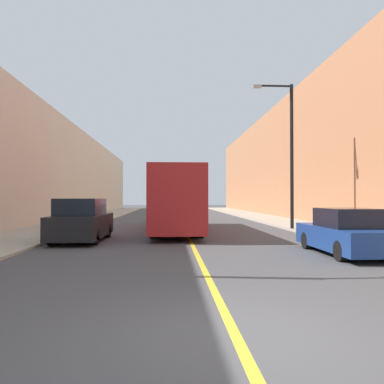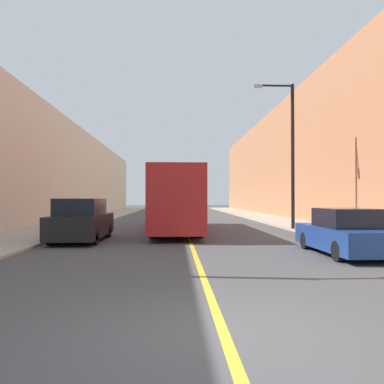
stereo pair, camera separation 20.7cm
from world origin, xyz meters
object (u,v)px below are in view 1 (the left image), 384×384
at_px(street_lamp_right, 289,147).
at_px(parked_suv_left, 82,221).
at_px(bus, 175,200).
at_px(car_right_near, 345,234).

bearing_deg(street_lamp_right, parked_suv_left, -155.24).
relative_size(parked_suv_left, street_lamp_right, 0.57).
distance_m(bus, parked_suv_left, 6.49).
bearing_deg(car_right_near, parked_suv_left, 155.42).
bearing_deg(street_lamp_right, bus, -179.45).
xyz_separation_m(bus, parked_suv_left, (-4.14, -4.92, -0.93)).
distance_m(parked_suv_left, street_lamp_right, 12.55).
bearing_deg(parked_suv_left, street_lamp_right, 24.76).
height_order(parked_suv_left, street_lamp_right, street_lamp_right).
bearing_deg(parked_suv_left, bus, 49.91).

